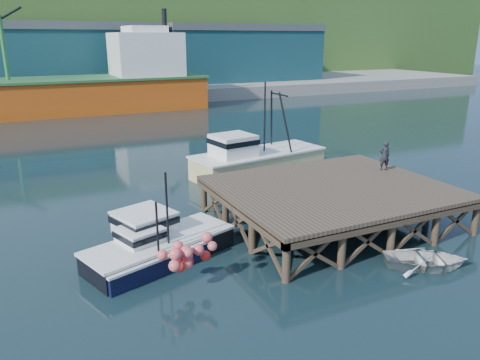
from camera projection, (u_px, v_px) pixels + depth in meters
ground at (242, 240)px, 23.87m from camera, size 300.00×300.00×0.00m
wharf at (334, 190)px, 25.42m from camera, size 12.00×10.00×2.62m
far_quay at (72, 89)px, 83.94m from camera, size 160.00×40.00×2.00m
warehouse_mid at (73, 58)px, 78.02m from camera, size 28.00×16.00×9.00m
warehouse_right at (235, 55)px, 90.41m from camera, size 30.00×16.00×9.00m
cargo_ship at (23, 90)px, 60.80m from camera, size 55.50×10.00×13.75m
hillside at (52, 32)px, 106.88m from camera, size 220.00×50.00×22.00m
boat_navy at (149, 253)px, 20.84m from camera, size 5.61×3.76×3.30m
boat_black at (156, 242)px, 21.73m from camera, size 7.51×6.22×4.36m
trawler at (256, 156)px, 34.71m from camera, size 10.67×5.17×6.85m
dinghy at (426, 259)px, 20.90m from camera, size 4.49×4.11×0.76m
dockworker at (385, 156)px, 28.29m from camera, size 0.75×0.60×1.80m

